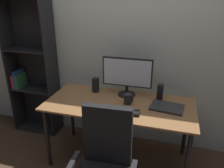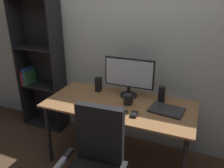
# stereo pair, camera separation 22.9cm
# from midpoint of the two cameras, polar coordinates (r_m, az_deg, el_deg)

# --- Properties ---
(ground_plane) EXTENTS (12.00, 12.00, 0.00)m
(ground_plane) POSITION_cam_midpoint_polar(r_m,az_deg,el_deg) (2.78, -0.79, -18.71)
(ground_plane) COLOR #4C3826
(back_wall) EXTENTS (6.40, 0.10, 2.60)m
(back_wall) POSITION_cam_midpoint_polar(r_m,az_deg,el_deg) (2.67, 2.45, 10.93)
(back_wall) COLOR beige
(back_wall) RESTS_ON ground
(desk) EXTENTS (1.57, 0.73, 0.74)m
(desk) POSITION_cam_midpoint_polar(r_m,az_deg,el_deg) (2.40, -0.87, -6.75)
(desk) COLOR olive
(desk) RESTS_ON ground
(monitor) EXTENTS (0.56, 0.20, 0.44)m
(monitor) POSITION_cam_midpoint_polar(r_m,az_deg,el_deg) (2.45, 1.23, 2.43)
(monitor) COLOR black
(monitor) RESTS_ON desk
(keyboard) EXTENTS (0.29, 0.11, 0.02)m
(keyboard) POSITION_cam_midpoint_polar(r_m,az_deg,el_deg) (2.19, -2.47, -7.05)
(keyboard) COLOR black
(keyboard) RESTS_ON desk
(mouse) EXTENTS (0.06, 0.10, 0.03)m
(mouse) POSITION_cam_midpoint_polar(r_m,az_deg,el_deg) (2.15, 3.34, -7.55)
(mouse) COLOR black
(mouse) RESTS_ON desk
(coffee_mug) EXTENTS (0.10, 0.09, 0.11)m
(coffee_mug) POSITION_cam_midpoint_polar(r_m,az_deg,el_deg) (2.33, 1.28, -3.88)
(coffee_mug) COLOR black
(coffee_mug) RESTS_ON desk
(laptop) EXTENTS (0.35, 0.27, 0.02)m
(laptop) POSITION_cam_midpoint_polar(r_m,az_deg,el_deg) (2.30, 11.10, -5.91)
(laptop) COLOR #2D2D30
(laptop) RESTS_ON desk
(speaker_left) EXTENTS (0.06, 0.07, 0.17)m
(speaker_left) POSITION_cam_midpoint_polar(r_m,az_deg,el_deg) (2.62, -6.73, -0.30)
(speaker_left) COLOR black
(speaker_left) RESTS_ON desk
(speaker_right) EXTENTS (0.06, 0.07, 0.17)m
(speaker_right) POSITION_cam_midpoint_polar(r_m,az_deg,el_deg) (2.45, 9.62, -2.14)
(speaker_right) COLOR black
(speaker_right) RESTS_ON desk
(bookshelf) EXTENTS (0.62, 0.28, 1.78)m
(bookshelf) POSITION_cam_midpoint_polar(r_m,az_deg,el_deg) (3.19, -21.63, 3.35)
(bookshelf) COLOR black
(bookshelf) RESTS_ON ground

